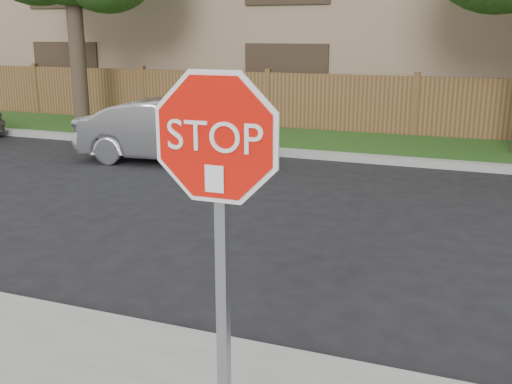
% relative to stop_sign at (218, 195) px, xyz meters
% --- Properties ---
extents(ground, '(90.00, 90.00, 0.00)m').
position_rel_stop_sign_xyz_m(ground, '(-0.38, 1.48, -1.83)').
color(ground, black).
rests_on(ground, ground).
extents(far_curb, '(70.00, 0.30, 0.15)m').
position_rel_stop_sign_xyz_m(far_curb, '(-0.38, 9.63, -1.75)').
color(far_curb, gray).
rests_on(far_curb, ground).
extents(grass_strip, '(70.00, 3.00, 0.12)m').
position_rel_stop_sign_xyz_m(grass_strip, '(-0.38, 11.28, -1.77)').
color(grass_strip, '#1E4714').
rests_on(grass_strip, ground).
extents(fence, '(70.00, 0.12, 1.60)m').
position_rel_stop_sign_xyz_m(fence, '(-0.38, 12.88, -1.03)').
color(fence, '#4F381C').
rests_on(fence, ground).
extents(apartment_building, '(35.20, 9.20, 7.20)m').
position_rel_stop_sign_xyz_m(apartment_building, '(-0.38, 18.48, 1.70)').
color(apartment_building, '#977C5E').
rests_on(apartment_building, ground).
extents(stop_sign, '(1.01, 0.13, 2.55)m').
position_rel_stop_sign_xyz_m(stop_sign, '(0.00, 0.00, 0.00)').
color(stop_sign, gray).
rests_on(stop_sign, sidewalk_near).
extents(sedan_left, '(4.09, 1.88, 1.30)m').
position_rel_stop_sign_xyz_m(sedan_left, '(-4.84, 8.17, -1.18)').
color(sedan_left, '#9C9DA0').
rests_on(sedan_left, ground).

